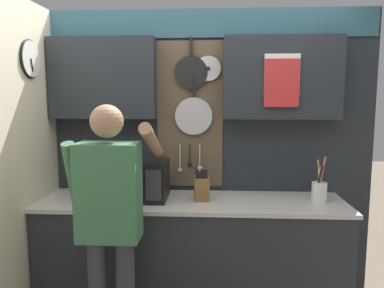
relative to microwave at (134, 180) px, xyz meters
The scene contains 7 objects.
base_cabinet_counter 0.75m from the microwave, ahead, with size 2.28×0.61×0.92m.
back_wall_unit 0.65m from the microwave, 29.99° to the left, with size 2.85×0.23×2.36m.
side_wall 0.84m from the microwave, 149.92° to the right, with size 0.07×1.60×2.36m.
microwave is the anchor object (origin of this frame).
knife_block 0.52m from the microwave, ahead, with size 0.12×0.16×0.26m.
utensil_crock 1.38m from the microwave, ahead, with size 0.11×0.11×0.34m.
person 0.52m from the microwave, 94.54° to the right, with size 0.54×0.62×1.65m.
Camera 1 is at (0.16, -2.72, 1.70)m, focal length 35.00 mm.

